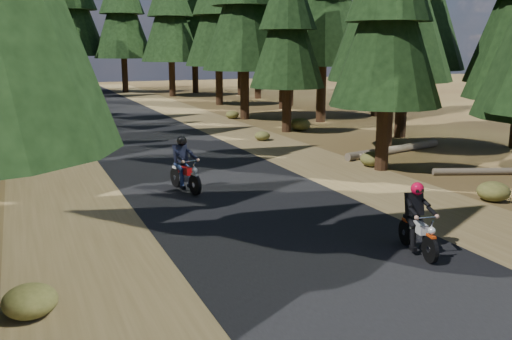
{
  "coord_description": "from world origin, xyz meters",
  "views": [
    {
      "loc": [
        -5.66,
        -11.97,
        4.28
      ],
      "look_at": [
        0.0,
        1.5,
        1.1
      ],
      "focal_mm": 40.0,
      "sensor_mm": 36.0,
      "label": 1
    }
  ],
  "objects_px": {
    "rider_lead": "(418,231)",
    "rider_follow": "(185,173)",
    "log_near": "(394,150)",
    "log_far": "(485,171)"
  },
  "relations": [
    {
      "from": "log_far",
      "to": "rider_lead",
      "type": "xyz_separation_m",
      "value": [
        -6.96,
        -5.24,
        0.39
      ]
    },
    {
      "from": "log_near",
      "to": "rider_lead",
      "type": "distance_m",
      "value": 11.71
    },
    {
      "from": "log_near",
      "to": "rider_lead",
      "type": "relative_size",
      "value": 3.1
    },
    {
      "from": "rider_lead",
      "to": "rider_follow",
      "type": "distance_m",
      "value": 7.65
    },
    {
      "from": "log_near",
      "to": "log_far",
      "type": "distance_m",
      "value": 4.5
    },
    {
      "from": "log_near",
      "to": "log_far",
      "type": "relative_size",
      "value": 1.52
    },
    {
      "from": "log_near",
      "to": "log_far",
      "type": "height_order",
      "value": "log_near"
    },
    {
      "from": "log_far",
      "to": "rider_follow",
      "type": "distance_m",
      "value": 10.17
    },
    {
      "from": "log_far",
      "to": "rider_follow",
      "type": "xyz_separation_m",
      "value": [
        -10.0,
        1.78,
        0.44
      ]
    },
    {
      "from": "rider_lead",
      "to": "rider_follow",
      "type": "bearing_deg",
      "value": -55.14
    }
  ]
}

